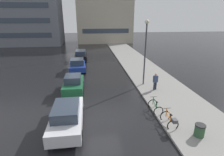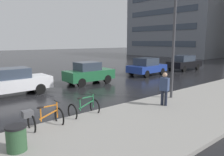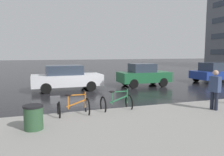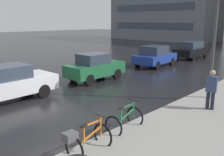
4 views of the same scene
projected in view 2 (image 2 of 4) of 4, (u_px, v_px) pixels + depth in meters
The scene contains 11 objects.
ground_plane at pixel (42, 100), 11.87m from camera, with size 140.00×140.00×0.00m, color black.
bicycle_nearest at pixel (42, 118), 7.74m from camera, with size 0.75×1.37×1.00m.
bicycle_second at pixel (84, 109), 9.13m from camera, with size 0.75×1.20×0.98m.
car_white at pixel (11, 82), 12.87m from camera, with size 1.86×4.41×1.62m.
car_green at pixel (89, 73), 16.38m from camera, with size 1.72×3.71×1.65m.
car_blue at pixel (147, 67), 20.56m from camera, with size 2.18×3.95×1.63m.
car_black at pixel (184, 63), 24.17m from camera, with size 1.86×4.29×1.62m.
pedestrian at pixel (164, 88), 10.33m from camera, with size 0.44×0.32×1.73m.
streetlamp at pixel (174, 24), 11.25m from camera, with size 0.39×0.39×6.29m.
trash_bin at pixel (17, 141), 6.10m from camera, with size 0.57×0.57×0.87m.
building_facade_side at pixel (173, 21), 46.35m from camera, with size 19.42×8.45×14.73m.
Camera 2 is at (11.31, -4.37, 3.18)m, focal length 35.00 mm.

